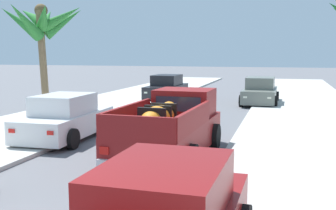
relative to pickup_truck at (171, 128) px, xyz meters
name	(u,v)px	position (x,y,z in m)	size (l,w,h in m)	color
sidewalk_left	(58,119)	(-6.35, 4.57, -0.75)	(5.38, 60.00, 0.12)	beige
sidewalk_right	(313,132)	(4.11, 4.57, -0.75)	(5.38, 60.00, 0.12)	beige
curb_left	(85,121)	(-5.06, 4.57, -0.76)	(0.16, 60.00, 0.10)	silver
curb_right	(277,131)	(2.82, 4.57, -0.76)	(0.16, 60.00, 0.10)	silver
pickup_truck	(171,128)	(0.00, 0.00, 0.00)	(2.33, 5.26, 1.80)	maroon
car_left_near	(260,92)	(1.71, 12.81, -0.10)	(2.05, 4.27, 1.54)	slate
car_right_near	(65,119)	(-4.08, 1.27, -0.10)	(2.10, 4.30, 1.54)	silver
car_right_mid	(167,88)	(-4.08, 13.72, -0.10)	(2.09, 4.29, 1.54)	black
palm_tree_left_fore	(42,24)	(-7.95, 6.13, 3.45)	(4.07, 3.88, 5.24)	brown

